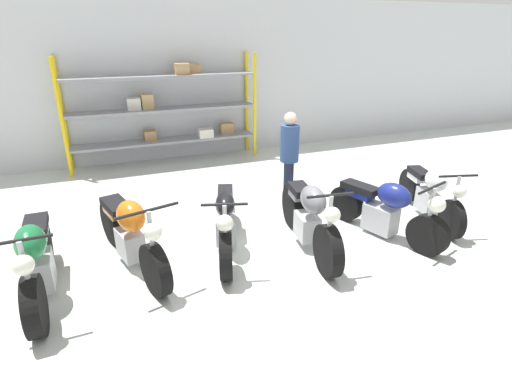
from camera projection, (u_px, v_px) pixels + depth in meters
The scene contains 10 objects.
ground_plane at pixel (266, 247), 5.69m from camera, with size 30.00×30.00×0.00m, color silver.
back_wall at pixel (185, 80), 9.26m from camera, with size 30.00×0.08×3.60m.
shelving_rack at pixel (167, 109), 8.98m from camera, with size 4.25×0.63×2.41m.
motorcycle_green at pixel (37, 261), 4.49m from camera, with size 0.58×2.01×1.06m.
motorcycle_orange at pixel (130, 233), 5.08m from camera, with size 0.89×2.14×1.07m.
motorcycle_black at pixel (226, 220), 5.54m from camera, with size 0.88×2.09×0.99m.
motorcycle_grey at pixel (309, 217), 5.51m from camera, with size 0.62×2.08×1.08m.
motorcycle_blue at pixel (385, 209), 5.87m from camera, with size 0.89×1.93×0.98m.
motorcycle_white at pixel (430, 192), 6.44m from camera, with size 0.78×1.94×0.97m.
person_browsing at pixel (289, 152), 6.78m from camera, with size 0.45×0.45×1.63m.
Camera 1 is at (-1.96, -4.58, 2.86)m, focal length 28.00 mm.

